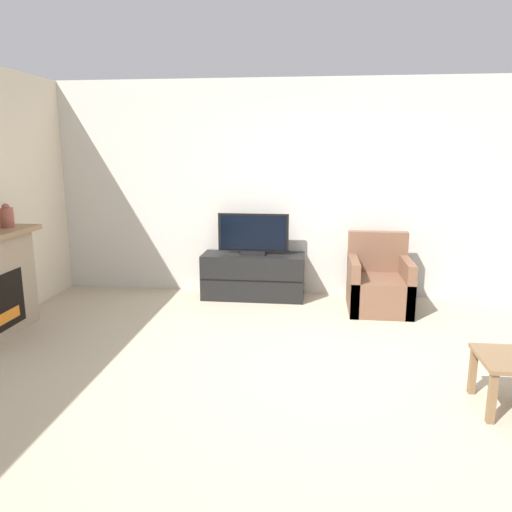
# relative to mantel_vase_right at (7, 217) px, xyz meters

# --- Properties ---
(ground_plane) EXTENTS (24.00, 24.00, 0.00)m
(ground_plane) POSITION_rel_mantel_vase_right_xyz_m (3.27, -0.81, -1.17)
(ground_plane) COLOR tan
(wall_back) EXTENTS (12.00, 0.06, 2.70)m
(wall_back) POSITION_rel_mantel_vase_right_xyz_m (3.27, 1.60, 0.18)
(wall_back) COLOR beige
(wall_back) RESTS_ON ground
(mantel_vase_right) EXTENTS (0.14, 0.14, 0.25)m
(mantel_vase_right) POSITION_rel_mantel_vase_right_xyz_m (0.00, 0.00, 0.00)
(mantel_vase_right) COLOR #994C3D
(mantel_vase_right) RESTS_ON fireplace
(tv_stand) EXTENTS (1.27, 0.47, 0.56)m
(tv_stand) POSITION_rel_mantel_vase_right_xyz_m (2.39, 1.30, -0.89)
(tv_stand) COLOR black
(tv_stand) RESTS_ON ground
(tv) EXTENTS (0.88, 0.18, 0.51)m
(tv) POSITION_rel_mantel_vase_right_xyz_m (2.39, 1.30, -0.37)
(tv) COLOR black
(tv) RESTS_ON tv_stand
(armchair) EXTENTS (0.70, 0.76, 0.88)m
(armchair) POSITION_rel_mantel_vase_right_xyz_m (3.91, 1.01, -0.89)
(armchair) COLOR brown
(armchair) RESTS_ON ground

